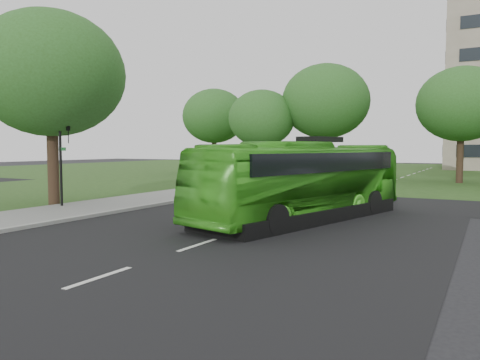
{
  "coord_description": "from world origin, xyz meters",
  "views": [
    {
      "loc": [
        7.74,
        -13.61,
        2.95
      ],
      "look_at": [
        -1.47,
        3.4,
        1.6
      ],
      "focal_mm": 35.0,
      "sensor_mm": 36.0,
      "label": 1
    }
  ],
  "objects": [
    {
      "name": "tree_side_near",
      "position": [
        -11.7,
        2.55,
        6.58
      ],
      "size": [
        7.3,
        7.3,
        9.69
      ],
      "color": "black",
      "rests_on": "ground"
    },
    {
      "name": "street_surfaces",
      "position": [
        -0.38,
        22.75,
        0.03
      ],
      "size": [
        120.0,
        120.0,
        0.15
      ],
      "color": "black",
      "rests_on": "ground"
    },
    {
      "name": "bus",
      "position": [
        1.0,
        4.31,
        1.59
      ],
      "size": [
        5.52,
        11.7,
        3.17
      ],
      "primitive_type": "imported",
      "rotation": [
        0.0,
        0.0,
        -0.26
      ],
      "color": "green",
      "rests_on": "ground"
    },
    {
      "name": "tree_park_a",
      "position": [
        -11.7,
        26.62,
        5.7
      ],
      "size": [
        6.32,
        6.32,
        8.4
      ],
      "color": "black",
      "rests_on": "ground"
    },
    {
      "name": "tree_park_c",
      "position": [
        5.35,
        28.93,
        6.48
      ],
      "size": [
        7.2,
        7.2,
        9.56
      ],
      "color": "black",
      "rests_on": "ground"
    },
    {
      "name": "tree_park_b",
      "position": [
        -6.31,
        29.29,
        7.27
      ],
      "size": [
        8.23,
        8.23,
        10.79
      ],
      "color": "black",
      "rests_on": "ground"
    },
    {
      "name": "ground",
      "position": [
        0.0,
        0.0,
        0.0
      ],
      "size": [
        160.0,
        160.0,
        0.0
      ],
      "primitive_type": "plane",
      "color": "black",
      "rests_on": "ground"
    },
    {
      "name": "traffic_light",
      "position": [
        -10.36,
        2.0,
        2.64
      ],
      "size": [
        0.72,
        0.2,
        4.49
      ],
      "rotation": [
        0.0,
        0.0,
        -0.12
      ],
      "color": "black",
      "rests_on": "ground"
    },
    {
      "name": "tree_park_f",
      "position": [
        -19.75,
        31.12,
        6.42
      ],
      "size": [
        7.08,
        7.08,
        9.45
      ],
      "color": "black",
      "rests_on": "ground"
    }
  ]
}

